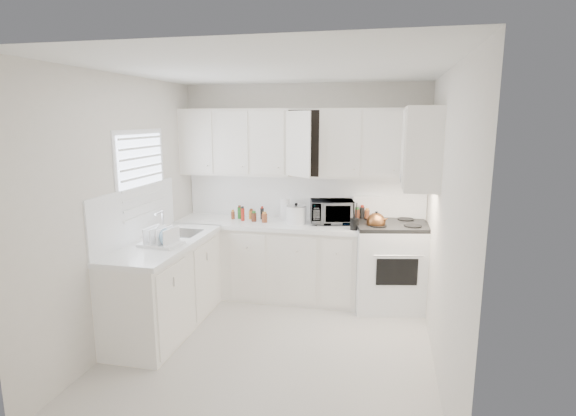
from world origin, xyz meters
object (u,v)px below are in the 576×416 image
(tea_kettle, at_px, (376,221))
(stove, at_px, (391,253))
(rice_cooker, at_px, (296,213))
(utensil_crock, at_px, (355,216))
(microwave, at_px, (332,209))
(dish_rack, at_px, (161,235))

(tea_kettle, bearing_deg, stove, 64.17)
(rice_cooker, height_order, utensil_crock, utensil_crock)
(rice_cooker, bearing_deg, stove, 17.93)
(microwave, xyz_separation_m, dish_rack, (-1.54, -1.33, -0.06))
(stove, bearing_deg, utensil_crock, -166.69)
(stove, bearing_deg, dish_rack, -162.15)
(rice_cooker, relative_size, dish_rack, 0.64)
(rice_cooker, bearing_deg, microwave, 30.73)
(tea_kettle, xyz_separation_m, microwave, (-0.53, 0.25, 0.06))
(stove, bearing_deg, microwave, 161.85)
(tea_kettle, bearing_deg, rice_cooker, -166.35)
(microwave, height_order, utensil_crock, microwave)
(tea_kettle, relative_size, microwave, 0.52)
(stove, distance_m, tea_kettle, 0.48)
(utensil_crock, relative_size, dish_rack, 0.83)
(stove, bearing_deg, tea_kettle, -149.50)
(rice_cooker, height_order, dish_rack, rice_cooker)
(microwave, xyz_separation_m, utensil_crock, (0.29, -0.28, -0.01))
(utensil_crock, height_order, dish_rack, utensil_crock)
(tea_kettle, relative_size, dish_rack, 0.68)
(microwave, bearing_deg, stove, -20.29)
(stove, xyz_separation_m, utensil_crock, (-0.42, -0.19, 0.47))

